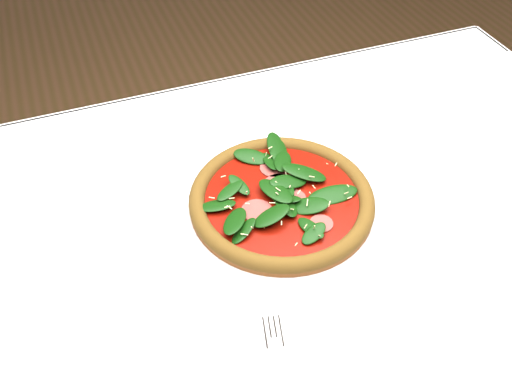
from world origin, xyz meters
name	(u,v)px	position (x,y,z in m)	size (l,w,h in m)	color
dining_table	(302,259)	(0.00, 0.00, 0.65)	(1.21, 0.81, 0.75)	white
plate	(281,206)	(-0.03, 0.03, 0.76)	(0.32, 0.32, 0.01)	silver
pizza	(282,197)	(-0.03, 0.03, 0.78)	(0.36, 0.36, 0.04)	#955124
fork	(278,363)	(-0.13, -0.21, 0.76)	(0.06, 0.15, 0.00)	silver
saucer_far	(504,72)	(0.53, 0.22, 0.76)	(0.15, 0.15, 0.01)	silver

